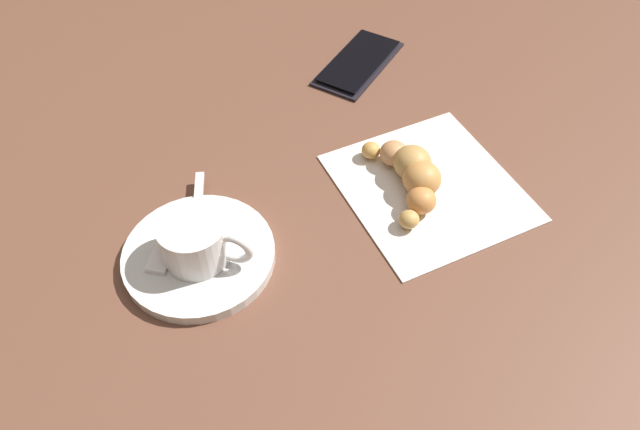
{
  "coord_description": "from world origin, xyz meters",
  "views": [
    {
      "loc": [
        -0.21,
        -0.31,
        0.47
      ],
      "look_at": [
        -0.01,
        0.02,
        0.01
      ],
      "focal_mm": 33.21,
      "sensor_mm": 36.0,
      "label": 1
    }
  ],
  "objects_px": {
    "espresso_cup": "(196,240)",
    "cell_phone": "(358,62)",
    "napkin": "(429,186)",
    "saucer": "(199,255)",
    "teaspoon": "(195,238)",
    "sugar_packet": "(166,247)",
    "croissant": "(412,173)"
  },
  "relations": [
    {
      "from": "espresso_cup",
      "to": "napkin",
      "type": "xyz_separation_m",
      "value": [
        0.25,
        -0.03,
        -0.03
      ]
    },
    {
      "from": "saucer",
      "to": "sugar_packet",
      "type": "bearing_deg",
      "value": 144.74
    },
    {
      "from": "teaspoon",
      "to": "cell_phone",
      "type": "bearing_deg",
      "value": 29.85
    },
    {
      "from": "saucer",
      "to": "cell_phone",
      "type": "relative_size",
      "value": 0.95
    },
    {
      "from": "teaspoon",
      "to": "saucer",
      "type": "bearing_deg",
      "value": -104.75
    },
    {
      "from": "saucer",
      "to": "cell_phone",
      "type": "distance_m",
      "value": 0.36
    },
    {
      "from": "napkin",
      "to": "cell_phone",
      "type": "bearing_deg",
      "value": 76.27
    },
    {
      "from": "saucer",
      "to": "espresso_cup",
      "type": "height_order",
      "value": "espresso_cup"
    },
    {
      "from": "saucer",
      "to": "teaspoon",
      "type": "xyz_separation_m",
      "value": [
        0.0,
        0.01,
        0.01
      ]
    },
    {
      "from": "cell_phone",
      "to": "espresso_cup",
      "type": "bearing_deg",
      "value": -147.79
    },
    {
      "from": "napkin",
      "to": "teaspoon",
      "type": "bearing_deg",
      "value": 168.17
    },
    {
      "from": "sugar_packet",
      "to": "teaspoon",
      "type": "bearing_deg",
      "value": 124.01
    },
    {
      "from": "saucer",
      "to": "cell_phone",
      "type": "xyz_separation_m",
      "value": [
        0.3,
        0.19,
        -0.0
      ]
    },
    {
      "from": "saucer",
      "to": "sugar_packet",
      "type": "distance_m",
      "value": 0.03
    },
    {
      "from": "teaspoon",
      "to": "croissant",
      "type": "xyz_separation_m",
      "value": [
        0.23,
        -0.04,
        0.0
      ]
    },
    {
      "from": "teaspoon",
      "to": "croissant",
      "type": "relative_size",
      "value": 0.97
    },
    {
      "from": "saucer",
      "to": "teaspoon",
      "type": "relative_size",
      "value": 1.17
    },
    {
      "from": "sugar_packet",
      "to": "cell_phone",
      "type": "xyz_separation_m",
      "value": [
        0.33,
        0.17,
        -0.01
      ]
    },
    {
      "from": "espresso_cup",
      "to": "cell_phone",
      "type": "bearing_deg",
      "value": 32.21
    },
    {
      "from": "croissant",
      "to": "cell_phone",
      "type": "bearing_deg",
      "value": 71.6
    },
    {
      "from": "cell_phone",
      "to": "sugar_packet",
      "type": "bearing_deg",
      "value": -152.84
    },
    {
      "from": "napkin",
      "to": "croissant",
      "type": "bearing_deg",
      "value": 142.62
    },
    {
      "from": "teaspoon",
      "to": "sugar_packet",
      "type": "xyz_separation_m",
      "value": [
        -0.03,
        0.0,
        0.0
      ]
    },
    {
      "from": "saucer",
      "to": "napkin",
      "type": "xyz_separation_m",
      "value": [
        0.25,
        -0.04,
        -0.0
      ]
    },
    {
      "from": "teaspoon",
      "to": "cell_phone",
      "type": "height_order",
      "value": "teaspoon"
    },
    {
      "from": "saucer",
      "to": "napkin",
      "type": "bearing_deg",
      "value": -8.36
    },
    {
      "from": "sugar_packet",
      "to": "cell_phone",
      "type": "relative_size",
      "value": 0.38
    },
    {
      "from": "saucer",
      "to": "napkin",
      "type": "height_order",
      "value": "saucer"
    },
    {
      "from": "espresso_cup",
      "to": "sugar_packet",
      "type": "height_order",
      "value": "espresso_cup"
    },
    {
      "from": "espresso_cup",
      "to": "teaspoon",
      "type": "height_order",
      "value": "espresso_cup"
    },
    {
      "from": "cell_phone",
      "to": "napkin",
      "type": "bearing_deg",
      "value": -103.73
    },
    {
      "from": "teaspoon",
      "to": "sugar_packet",
      "type": "relative_size",
      "value": 2.11
    }
  ]
}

